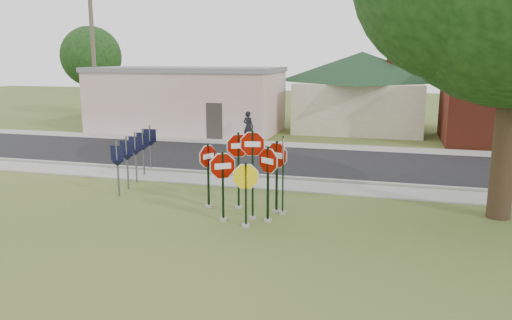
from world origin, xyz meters
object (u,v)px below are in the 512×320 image
(stop_sign_center, at_px, (253,162))
(stop_sign_yellow, at_px, (246,188))
(stop_sign_left, at_px, (223,177))
(pedestrian, at_px, (248,127))
(utility_pole_near, at_px, (93,55))

(stop_sign_center, relative_size, stop_sign_yellow, 1.41)
(stop_sign_left, height_order, pedestrian, stop_sign_left)
(stop_sign_left, distance_m, utility_pole_near, 19.92)
(utility_pole_near, bearing_deg, stop_sign_center, -44.14)
(stop_sign_center, height_order, pedestrian, stop_sign_center)
(utility_pole_near, bearing_deg, stop_sign_left, -46.66)
(stop_sign_yellow, bearing_deg, utility_pole_near, 134.35)
(stop_sign_yellow, relative_size, pedestrian, 1.12)
(stop_sign_yellow, height_order, utility_pole_near, utility_pole_near)
(stop_sign_center, xyz_separation_m, utility_pole_near, (-14.24, 13.83, 3.20))
(pedestrian, bearing_deg, stop_sign_yellow, 123.93)
(pedestrian, bearing_deg, stop_sign_left, 121.05)
(stop_sign_yellow, distance_m, utility_pole_near, 20.75)
(stop_sign_center, bearing_deg, stop_sign_left, -152.50)
(stop_sign_left, bearing_deg, pedestrian, 103.23)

